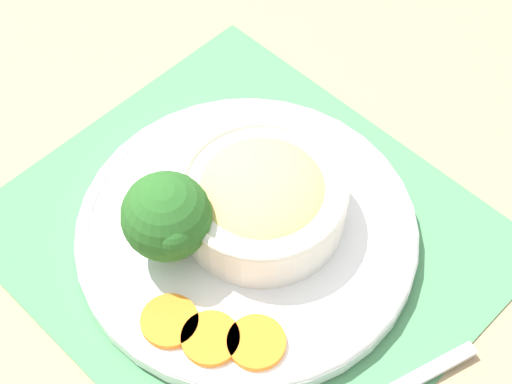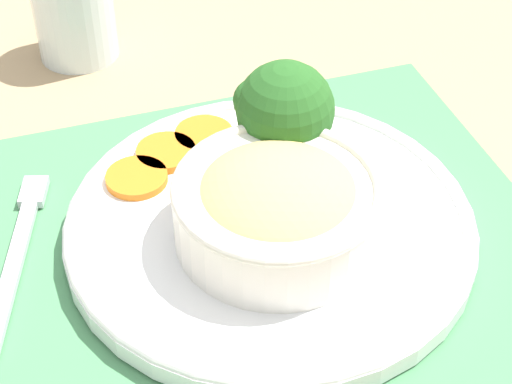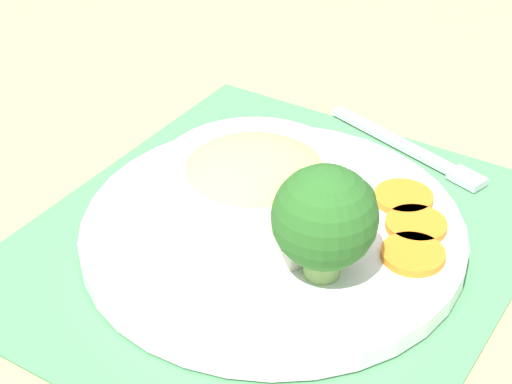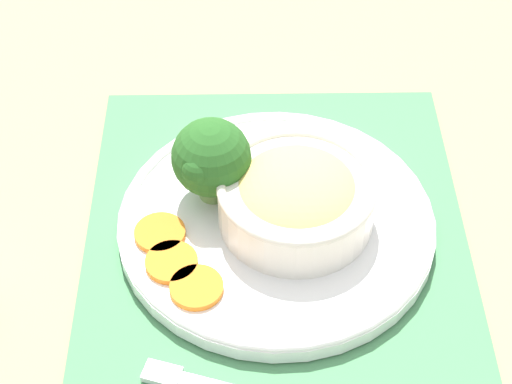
# 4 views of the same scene
# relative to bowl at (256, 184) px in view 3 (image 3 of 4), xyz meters

# --- Properties ---
(ground_plane) EXTENTS (4.00, 4.00, 0.00)m
(ground_plane) POSITION_rel_bowl_xyz_m (0.00, 0.02, -0.05)
(ground_plane) COLOR tan
(placemat) EXTENTS (0.44, 0.40, 0.00)m
(placemat) POSITION_rel_bowl_xyz_m (0.00, 0.02, -0.05)
(placemat) COLOR #4C8C59
(placemat) RESTS_ON ground_plane
(plate) EXTENTS (0.31, 0.31, 0.02)m
(plate) POSITION_rel_bowl_xyz_m (0.00, 0.02, -0.04)
(plate) COLOR white
(plate) RESTS_ON placemat
(bowl) EXTENTS (0.15, 0.15, 0.06)m
(bowl) POSITION_rel_bowl_xyz_m (0.00, 0.00, 0.00)
(bowl) COLOR silver
(bowl) RESTS_ON plate
(broccoli_floret) EXTENTS (0.08, 0.08, 0.09)m
(broccoli_floret) POSITION_rel_bowl_xyz_m (0.03, 0.08, 0.02)
(broccoli_floret) COLOR #759E51
(broccoli_floret) RESTS_ON plate
(carrot_slice_near) EXTENTS (0.05, 0.05, 0.01)m
(carrot_slice_near) POSITION_rel_bowl_xyz_m (-0.02, 0.13, -0.03)
(carrot_slice_near) COLOR orange
(carrot_slice_near) RESTS_ON plate
(carrot_slice_middle) EXTENTS (0.05, 0.05, 0.01)m
(carrot_slice_middle) POSITION_rel_bowl_xyz_m (-0.06, 0.12, -0.03)
(carrot_slice_middle) COLOR orange
(carrot_slice_middle) RESTS_ON plate
(carrot_slice_far) EXTENTS (0.05, 0.05, 0.01)m
(carrot_slice_far) POSITION_rel_bowl_xyz_m (-0.09, 0.09, -0.03)
(carrot_slice_far) COLOR orange
(carrot_slice_far) RESTS_ON plate
(fork) EXTENTS (0.06, 0.18, 0.01)m
(fork) POSITION_rel_bowl_xyz_m (-0.18, 0.06, -0.04)
(fork) COLOR silver
(fork) RESTS_ON placemat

